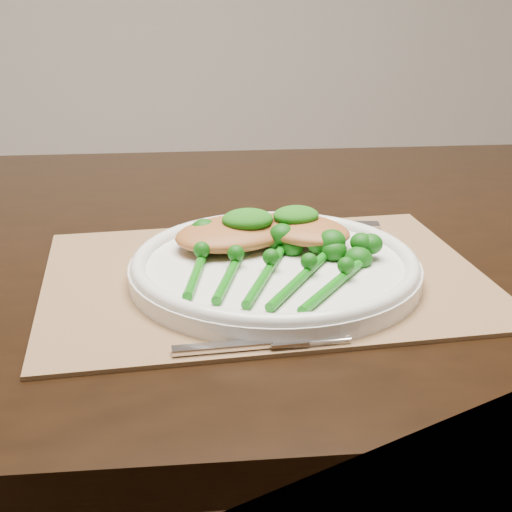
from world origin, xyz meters
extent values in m
cube|color=black|center=(-0.14, -0.04, 0.73)|extent=(1.70, 1.09, 0.04)
cube|color=olive|center=(-0.16, -0.19, 0.75)|extent=(0.47, 0.35, 0.00)
cylinder|color=white|center=(-0.15, -0.20, 0.76)|extent=(0.30, 0.30, 0.02)
torus|color=white|center=(-0.15, -0.20, 0.77)|extent=(0.30, 0.30, 0.02)
cube|color=silver|center=(-0.16, -0.03, 0.76)|extent=(0.09, 0.04, 0.01)
cube|color=silver|center=(-0.05, -0.06, 0.76)|extent=(0.14, 0.05, 0.00)
cube|color=silver|center=(-0.23, -0.34, 0.76)|extent=(0.09, 0.02, 0.00)
ellipsoid|color=#AF6832|center=(-0.18, -0.14, 0.79)|extent=(0.16, 0.13, 0.03)
ellipsoid|color=#AF6832|center=(-0.11, -0.15, 0.79)|extent=(0.14, 0.14, 0.02)
ellipsoid|color=#104F0B|center=(-0.17, -0.14, 0.80)|extent=(0.06, 0.05, 0.02)
ellipsoid|color=#104F0B|center=(-0.12, -0.15, 0.80)|extent=(0.05, 0.04, 0.02)
camera|label=1|loc=(-0.32, -0.86, 1.05)|focal=50.00mm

